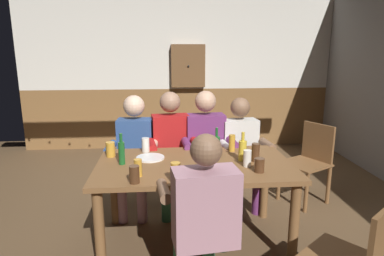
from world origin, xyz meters
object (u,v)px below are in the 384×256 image
(person_2, at_px, (206,145))
(bottle_2, at_px, (216,145))
(pint_glass_3, at_px, (256,152))
(pint_glass_6, at_px, (111,149))
(person_3, at_px, (241,148))
(pint_glass_2, at_px, (146,145))
(chair_empty_near_left, at_px, (310,160))
(bottle_1, at_px, (122,152))
(pint_glass_5, at_px, (134,175))
(wall_dart_cabinet, at_px, (188,66))
(bottle_0, at_px, (243,150))
(pint_glass_7, at_px, (247,158))
(dining_table, at_px, (194,174))
(table_candle, at_px, (208,152))
(plate_0, at_px, (150,158))
(pint_glass_4, at_px, (232,143))
(person_0, at_px, (134,149))
(pint_glass_1, at_px, (259,165))
(person_4, at_px, (203,210))
(pint_glass_0, at_px, (176,172))
(pint_glass_8, at_px, (138,168))
(person_1, at_px, (172,147))

(person_2, xyz_separation_m, bottle_2, (0.03, -0.50, 0.14))
(pint_glass_3, height_order, pint_glass_6, pint_glass_3)
(person_3, height_order, pint_glass_2, person_3)
(chair_empty_near_left, xyz_separation_m, bottle_1, (-1.99, -0.73, 0.38))
(chair_empty_near_left, xyz_separation_m, pint_glass_5, (-1.85, -1.16, 0.34))
(person_2, height_order, chair_empty_near_left, person_2)
(pint_glass_5, distance_m, wall_dart_cabinet, 3.48)
(bottle_0, xyz_separation_m, pint_glass_7, (0.01, -0.15, -0.03))
(bottle_2, distance_m, pint_glass_6, 0.96)
(dining_table, bearing_deg, wall_dart_cabinet, 86.86)
(bottle_1, bearing_deg, table_candle, 11.35)
(bottle_1, bearing_deg, pint_glass_6, 119.66)
(bottle_2, distance_m, pint_glass_2, 0.67)
(plate_0, xyz_separation_m, pint_glass_4, (0.77, 0.17, 0.07))
(person_3, height_order, pint_glass_3, person_3)
(person_0, distance_m, pint_glass_1, 1.43)
(person_0, bearing_deg, person_2, -175.35)
(bottle_2, relative_size, pint_glass_4, 1.64)
(dining_table, distance_m, pint_glass_6, 0.80)
(person_3, relative_size, pint_glass_3, 7.50)
(pint_glass_4, bearing_deg, dining_table, -140.48)
(person_0, height_order, person_2, person_2)
(person_4, relative_size, pint_glass_6, 8.99)
(dining_table, distance_m, person_3, 0.91)
(chair_empty_near_left, xyz_separation_m, bottle_2, (-1.15, -0.54, 0.36))
(person_2, bearing_deg, pint_glass_3, 112.19)
(pint_glass_0, xyz_separation_m, pint_glass_1, (0.67, 0.15, -0.02))
(person_0, height_order, pint_glass_2, person_0)
(chair_empty_near_left, bearing_deg, dining_table, 90.00)
(chair_empty_near_left, relative_size, pint_glass_3, 5.54)
(pint_glass_6, xyz_separation_m, pint_glass_8, (0.28, -0.52, 0.00))
(pint_glass_5, height_order, wall_dart_cabinet, wall_dart_cabinet)
(table_candle, height_order, bottle_2, bottle_2)
(pint_glass_6, bearing_deg, bottle_2, -2.00)
(person_0, xyz_separation_m, pint_glass_7, (1.00, -0.82, 0.14))
(bottle_1, distance_m, bottle_2, 0.86)
(plate_0, height_order, pint_glass_1, pint_glass_1)
(person_0, bearing_deg, pint_glass_5, 98.53)
(bottle_2, bearing_deg, pint_glass_2, 167.06)
(bottle_1, bearing_deg, pint_glass_0, -44.62)
(table_candle, relative_size, plate_0, 0.32)
(chair_empty_near_left, relative_size, plate_0, 3.51)
(person_1, distance_m, table_candle, 0.62)
(pint_glass_3, bearing_deg, wall_dart_cabinet, 97.12)
(person_4, distance_m, pint_glass_3, 0.91)
(bottle_0, distance_m, pint_glass_5, 1.00)
(bottle_0, height_order, bottle_1, bottle_1)
(bottle_2, distance_m, wall_dart_cabinet, 2.81)
(person_4, height_order, pint_glass_1, person_4)
(dining_table, distance_m, plate_0, 0.42)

